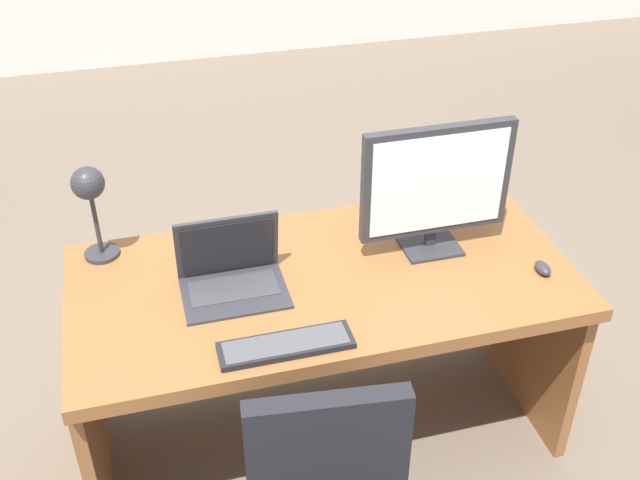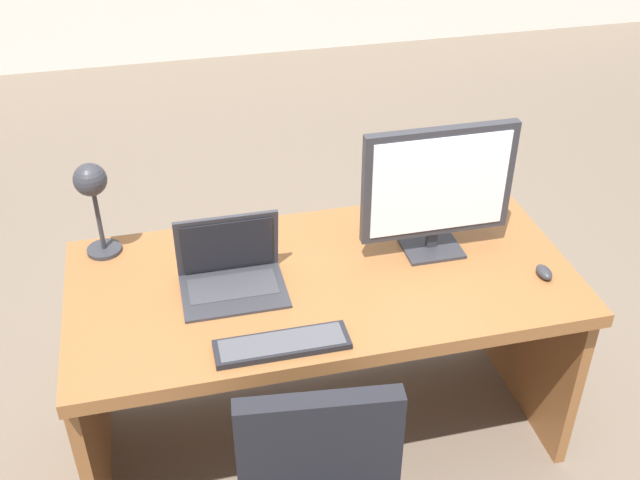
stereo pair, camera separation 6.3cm
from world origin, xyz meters
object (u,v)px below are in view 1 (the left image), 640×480
desk (320,312)px  monitor (437,184)px  desk_lamp (90,195)px  laptop (230,266)px  keyboard (286,345)px  mouse (543,268)px

desk → monitor: (0.41, 0.02, 0.45)m
monitor → desk_lamp: bearing=168.2°
laptop → monitor: bearing=1.7°
keyboard → desk_lamp: desk_lamp is taller
desk → keyboard: bearing=-119.4°
laptop → keyboard: size_ratio=0.84×
desk → desk_lamp: 0.88m
desk → desk_lamp: size_ratio=4.68×
laptop → desk_lamp: desk_lamp is taller
keyboard → mouse: bearing=8.8°
desk → laptop: bearing=-179.5°
monitor → laptop: (-0.71, -0.02, -0.19)m
keyboard → mouse: 0.93m
monitor → keyboard: monitor is taller
mouse → laptop: bearing=168.3°
desk → keyboard: 0.46m
desk → laptop: (-0.30, -0.00, 0.26)m
desk → mouse: size_ratio=21.38×
monitor → keyboard: bearing=-148.4°
mouse → monitor: bearing=143.2°
keyboard → monitor: bearing=31.6°
desk → mouse: mouse is taller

